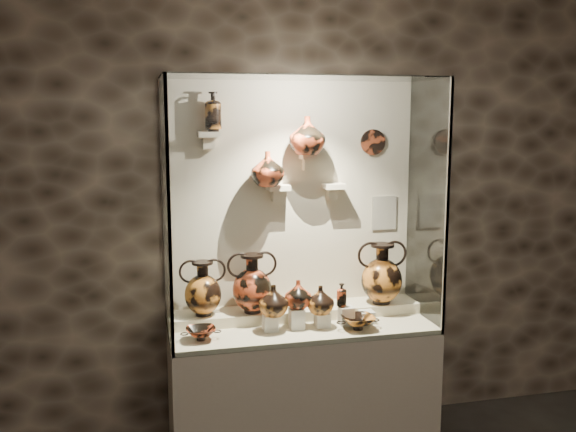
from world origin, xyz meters
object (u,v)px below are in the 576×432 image
(amphora_left, at_px, (203,288))
(amphora_mid, at_px, (252,283))
(jug_a, at_px, (273,301))
(lekythos_small, at_px, (341,294))
(kylix_right, at_px, (358,321))
(amphora_right, at_px, (382,273))
(jug_c, at_px, (320,300))
(lekythos_tall, at_px, (213,109))
(jug_b, at_px, (298,294))
(ovoid_vase_b, at_px, (307,135))
(ovoid_vase_a, at_px, (268,169))
(kylix_left, at_px, (201,332))

(amphora_left, relative_size, amphora_mid, 0.92)
(jug_a, relative_size, lekythos_small, 1.12)
(lekythos_small, height_order, kylix_right, lekythos_small)
(amphora_right, xyz_separation_m, jug_a, (-0.79, -0.19, -0.08))
(jug_c, relative_size, lekythos_tall, 0.65)
(amphora_left, bearing_deg, jug_a, -13.93)
(jug_b, height_order, ovoid_vase_b, ovoid_vase_b)
(ovoid_vase_a, height_order, ovoid_vase_b, ovoid_vase_b)
(jug_c, bearing_deg, amphora_left, -173.20)
(lekythos_small, xyz_separation_m, ovoid_vase_a, (-0.43, 0.23, 0.79))
(amphora_left, height_order, lekythos_tall, lekythos_tall)
(kylix_right, bearing_deg, jug_c, 153.02)
(amphora_left, distance_m, amphora_right, 1.21)
(kylix_right, height_order, ovoid_vase_b, ovoid_vase_b)
(kylix_left, distance_m, ovoid_vase_a, 1.11)
(amphora_left, distance_m, jug_b, 0.61)
(amphora_mid, relative_size, jug_c, 2.13)
(jug_b, height_order, lekythos_tall, lekythos_tall)
(kylix_left, xyz_separation_m, kylix_right, (0.99, -0.04, 0.01))
(amphora_left, relative_size, kylix_left, 1.52)
(amphora_mid, height_order, amphora_right, amphora_right)
(jug_b, distance_m, kylix_left, 0.66)
(kylix_right, bearing_deg, amphora_right, 42.21)
(ovoid_vase_b, bearing_deg, amphora_left, -172.30)
(jug_a, relative_size, ovoid_vase_b, 0.80)
(jug_a, distance_m, lekythos_tall, 1.25)
(lekythos_small, xyz_separation_m, kylix_right, (0.08, -0.11, -0.15))
(ovoid_vase_a, bearing_deg, jug_c, -63.06)
(amphora_left, distance_m, lekythos_tall, 1.14)
(amphora_left, distance_m, ovoid_vase_b, 1.19)
(lekythos_small, bearing_deg, jug_a, 176.59)
(kylix_left, bearing_deg, ovoid_vase_b, 4.95)
(ovoid_vase_b, bearing_deg, amphora_mid, -168.63)
(lekythos_tall, relative_size, ovoid_vase_b, 1.14)
(amphora_right, xyz_separation_m, lekythos_small, (-0.34, -0.17, -0.07))
(lekythos_tall, height_order, ovoid_vase_b, lekythos_tall)
(jug_a, bearing_deg, amphora_mid, 139.75)
(jug_a, bearing_deg, amphora_left, 176.56)
(jug_b, relative_size, kylix_left, 0.77)
(jug_c, bearing_deg, ovoid_vase_b, 119.66)
(jug_c, relative_size, ovoid_vase_a, 0.81)
(jug_a, relative_size, kylix_right, 0.73)
(kylix_left, xyz_separation_m, ovoid_vase_b, (0.74, 0.29, 1.16))
(lekythos_small, bearing_deg, lekythos_tall, 155.49)
(jug_c, bearing_deg, jug_b, -168.99)
(jug_b, distance_m, lekythos_small, 0.28)
(lekythos_small, height_order, ovoid_vase_b, ovoid_vase_b)
(amphora_mid, relative_size, ovoid_vase_a, 1.73)
(ovoid_vase_a, bearing_deg, kylix_left, -170.15)
(jug_a, xyz_separation_m, kylix_right, (0.53, -0.09, -0.14))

